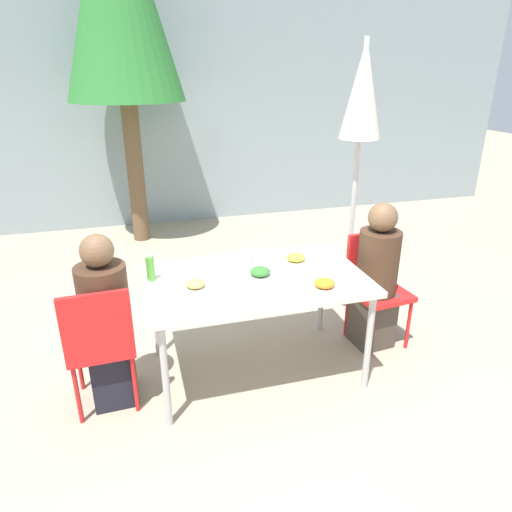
# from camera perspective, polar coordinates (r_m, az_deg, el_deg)

# --- Properties ---
(ground_plane) EXTENTS (24.00, 24.00, 0.00)m
(ground_plane) POSITION_cam_1_polar(r_m,az_deg,el_deg) (3.45, 0.00, -13.98)
(ground_plane) COLOR tan
(building_facade) EXTENTS (10.00, 0.20, 3.00)m
(building_facade) POSITION_cam_1_polar(r_m,az_deg,el_deg) (6.55, -9.58, 17.31)
(building_facade) COLOR #89999E
(building_facade) RESTS_ON ground
(dining_table) EXTENTS (1.46, 0.90, 0.75)m
(dining_table) POSITION_cam_1_polar(r_m,az_deg,el_deg) (3.09, 0.00, -3.53)
(dining_table) COLOR silver
(dining_table) RESTS_ON ground
(chair_left) EXTENTS (0.42, 0.42, 0.87)m
(chair_left) POSITION_cam_1_polar(r_m,az_deg,el_deg) (2.98, -18.90, -9.85)
(chair_left) COLOR red
(chair_left) RESTS_ON ground
(person_left) EXTENTS (0.30, 0.30, 1.16)m
(person_left) POSITION_cam_1_polar(r_m,az_deg,el_deg) (3.03, -18.07, -8.30)
(person_left) COLOR black
(person_left) RESTS_ON ground
(chair_right) EXTENTS (0.44, 0.44, 0.87)m
(chair_right) POSITION_cam_1_polar(r_m,az_deg,el_deg) (3.69, 14.62, -2.88)
(chair_right) COLOR red
(chair_right) RESTS_ON ground
(person_right) EXTENTS (0.31, 0.31, 1.16)m
(person_right) POSITION_cam_1_polar(r_m,az_deg,el_deg) (3.59, 14.78, -2.86)
(person_right) COLOR #473D33
(person_right) RESTS_ON ground
(closed_umbrella) EXTENTS (0.36, 0.36, 2.28)m
(closed_umbrella) POSITION_cam_1_polar(r_m,az_deg,el_deg) (4.03, 13.04, 17.52)
(closed_umbrella) COLOR #333333
(closed_umbrella) RESTS_ON ground
(plate_0) EXTENTS (0.23, 0.23, 0.06)m
(plate_0) POSITION_cam_1_polar(r_m,az_deg,el_deg) (2.91, -7.58, -3.71)
(plate_0) COLOR white
(plate_0) RESTS_ON dining_table
(plate_1) EXTENTS (0.25, 0.25, 0.07)m
(plate_1) POSITION_cam_1_polar(r_m,az_deg,el_deg) (3.04, 0.52, -2.22)
(plate_1) COLOR white
(plate_1) RESTS_ON dining_table
(plate_2) EXTENTS (0.24, 0.24, 0.07)m
(plate_2) POSITION_cam_1_polar(r_m,az_deg,el_deg) (3.29, 4.99, -0.41)
(plate_2) COLOR white
(plate_2) RESTS_ON dining_table
(plate_3) EXTENTS (0.24, 0.24, 0.07)m
(plate_3) POSITION_cam_1_polar(r_m,az_deg,el_deg) (2.92, 8.53, -3.64)
(plate_3) COLOR white
(plate_3) RESTS_ON dining_table
(bottle) EXTENTS (0.06, 0.06, 0.19)m
(bottle) POSITION_cam_1_polar(r_m,az_deg,el_deg) (3.06, -13.07, -1.44)
(bottle) COLOR #51A338
(bottle) RESTS_ON dining_table
(drinking_cup) EXTENTS (0.07, 0.07, 0.11)m
(drinking_cup) POSITION_cam_1_polar(r_m,az_deg,el_deg) (3.24, -1.26, -0.11)
(drinking_cup) COLOR silver
(drinking_cup) RESTS_ON dining_table
(salad_bowl) EXTENTS (0.19, 0.19, 0.06)m
(salad_bowl) POSITION_cam_1_polar(r_m,az_deg,el_deg) (3.17, -8.38, -1.36)
(salad_bowl) COLOR white
(salad_bowl) RESTS_ON dining_table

